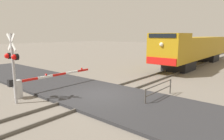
% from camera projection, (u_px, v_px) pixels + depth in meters
% --- Properties ---
extents(ground_plane, '(160.00, 160.00, 0.00)m').
position_uv_depth(ground_plane, '(101.00, 97.00, 12.22)').
color(ground_plane, slate).
extents(rail_track_left, '(0.08, 80.00, 0.15)m').
position_uv_depth(rail_track_left, '(92.00, 93.00, 12.66)').
color(rail_track_left, '#59544C').
rests_on(rail_track_left, ground_plane).
extents(rail_track_right, '(0.08, 80.00, 0.15)m').
position_uv_depth(rail_track_right, '(109.00, 98.00, 11.75)').
color(rail_track_right, '#59544C').
rests_on(rail_track_right, ground_plane).
extents(road_surface, '(36.00, 5.12, 0.16)m').
position_uv_depth(road_surface, '(101.00, 95.00, 12.20)').
color(road_surface, '#2D2D30').
rests_on(road_surface, ground_plane).
extents(locomotive, '(3.04, 18.90, 3.89)m').
position_uv_depth(locomotive, '(195.00, 48.00, 24.60)').
color(locomotive, black).
rests_on(locomotive, ground_plane).
extents(crossing_signal, '(1.18, 0.33, 3.83)m').
position_uv_depth(crossing_signal, '(13.00, 61.00, 10.57)').
color(crossing_signal, '#ADADB2').
rests_on(crossing_signal, ground_plane).
extents(crossing_gate, '(0.36, 6.16, 1.21)m').
position_uv_depth(crossing_gate, '(32.00, 83.00, 12.45)').
color(crossing_gate, silver).
rests_on(crossing_gate, ground_plane).
extents(guard_railing, '(0.08, 3.16, 0.95)m').
position_uv_depth(guard_railing, '(159.00, 89.00, 11.61)').
color(guard_railing, '#4C4742').
rests_on(guard_railing, ground_plane).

